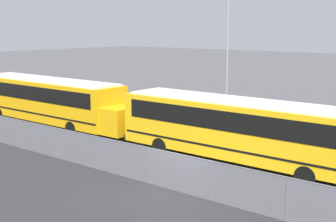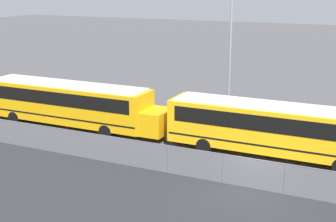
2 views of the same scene
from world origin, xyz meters
name	(u,v)px [view 2 (image 2 of 2)]	position (x,y,z in m)	size (l,w,h in m)	color
ground_plane	(252,188)	(0.00, 0.00, 0.00)	(200.00, 200.00, 0.00)	#4C4C4F
fence	(253,173)	(0.00, 0.00, 0.79)	(112.38, 0.07, 1.55)	#9EA0A5
school_bus_2	(70,102)	(-14.11, 4.59, 1.81)	(13.89, 2.54, 3.07)	#EDA80F
school_bus_3	(280,127)	(0.20, 4.73, 1.81)	(13.89, 2.54, 3.07)	yellow
light_pole	(230,46)	(-4.99, 11.49, 5.31)	(0.60, 0.24, 9.84)	gray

